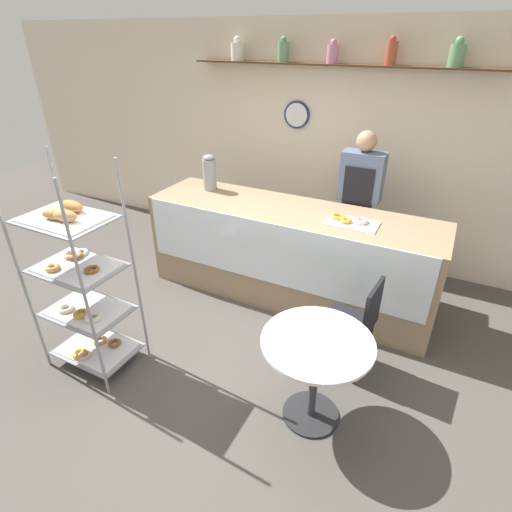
# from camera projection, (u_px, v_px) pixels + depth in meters

# --- Properties ---
(ground_plane) EXTENTS (14.00, 14.00, 0.00)m
(ground_plane) POSITION_uv_depth(u_px,v_px,m) (235.00, 360.00, 3.52)
(ground_plane) COLOR #4C4742
(back_wall) EXTENTS (10.00, 0.30, 2.70)m
(back_wall) POSITION_uv_depth(u_px,v_px,m) (332.00, 145.00, 4.71)
(back_wall) COLOR beige
(back_wall) RESTS_ON ground_plane
(display_counter) EXTENTS (2.98, 0.79, 1.00)m
(display_counter) POSITION_uv_depth(u_px,v_px,m) (289.00, 254.00, 4.19)
(display_counter) COLOR #937A5B
(display_counter) RESTS_ON ground_plane
(pastry_rack) EXTENTS (0.71, 0.51, 1.78)m
(pastry_rack) POSITION_uv_depth(u_px,v_px,m) (80.00, 281.00, 3.13)
(pastry_rack) COLOR gray
(pastry_rack) RESTS_ON ground_plane
(person_worker) EXTENTS (0.42, 0.23, 1.71)m
(person_worker) POSITION_uv_depth(u_px,v_px,m) (358.00, 206.00, 4.19)
(person_worker) COLOR #282833
(person_worker) RESTS_ON ground_plane
(cafe_table) EXTENTS (0.77, 0.77, 0.73)m
(cafe_table) POSITION_uv_depth(u_px,v_px,m) (316.00, 360.00, 2.75)
(cafe_table) COLOR #262628
(cafe_table) RESTS_ON ground_plane
(cafe_chair) EXTENTS (0.42, 0.42, 0.87)m
(cafe_chair) POSITION_uv_depth(u_px,v_px,m) (359.00, 318.00, 3.19)
(cafe_chair) COLOR black
(cafe_chair) RESTS_ON ground_plane
(coffee_carafe) EXTENTS (0.15, 0.15, 0.39)m
(coffee_carafe) POSITION_uv_depth(u_px,v_px,m) (209.00, 173.00, 4.37)
(coffee_carafe) COLOR gray
(coffee_carafe) RESTS_ON display_counter
(donut_tray_counter) EXTENTS (0.46, 0.28, 0.05)m
(donut_tray_counter) POSITION_uv_depth(u_px,v_px,m) (351.00, 221.00, 3.66)
(donut_tray_counter) COLOR white
(donut_tray_counter) RESTS_ON display_counter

